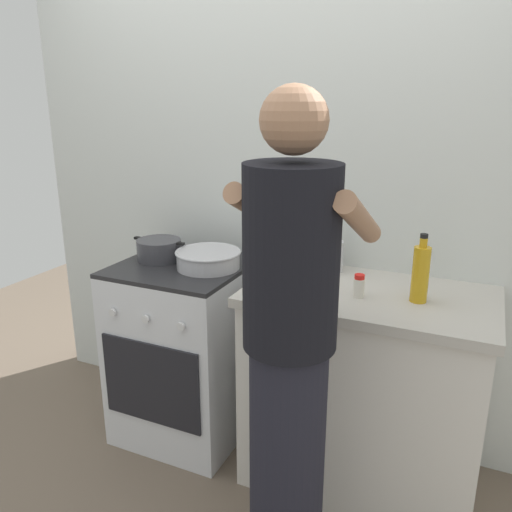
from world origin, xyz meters
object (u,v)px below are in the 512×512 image
(pot, at_px, (159,250))
(oil_bottle, at_px, (421,273))
(spice_bottle, at_px, (359,286))
(person, at_px, (290,355))
(mixing_bowl, at_px, (208,258))
(utensil_crock, at_px, (333,249))
(stove_range, at_px, (186,349))

(pot, bearing_deg, oil_bottle, -1.60)
(spice_bottle, relative_size, person, 0.06)
(pot, distance_m, mixing_bowl, 0.28)
(pot, bearing_deg, person, -32.83)
(mixing_bowl, distance_m, oil_bottle, 0.95)
(utensil_crock, bearing_deg, mixing_bowl, -159.90)
(oil_bottle, bearing_deg, stove_range, 179.07)
(stove_range, relative_size, mixing_bowl, 2.92)
(pot, xyz_separation_m, person, (0.91, -0.58, -0.09))
(stove_range, xyz_separation_m, spice_bottle, (0.87, -0.07, 0.50))
(person, bearing_deg, pot, 147.17)
(utensil_crock, xyz_separation_m, person, (0.09, -0.77, -0.14))
(stove_range, bearing_deg, mixing_bowl, 2.84)
(stove_range, distance_m, spice_bottle, 1.00)
(mixing_bowl, bearing_deg, utensil_crock, 20.10)
(spice_bottle, bearing_deg, mixing_bowl, 174.15)
(stove_range, bearing_deg, utensil_crock, 16.74)
(pot, bearing_deg, stove_range, -6.78)
(mixing_bowl, height_order, utensil_crock, utensil_crock)
(utensil_crock, relative_size, person, 0.19)
(spice_bottle, distance_m, person, 0.52)
(stove_range, xyz_separation_m, pot, (-0.14, 0.02, 0.50))
(utensil_crock, height_order, person, person)
(spice_bottle, height_order, person, person)
(pot, distance_m, oil_bottle, 1.23)
(utensil_crock, bearing_deg, stove_range, -163.26)
(stove_range, distance_m, oil_bottle, 1.23)
(pot, height_order, spice_bottle, pot)
(pot, relative_size, spice_bottle, 3.00)
(spice_bottle, distance_m, oil_bottle, 0.24)
(pot, bearing_deg, spice_bottle, -4.78)
(mixing_bowl, bearing_deg, stove_range, -177.16)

